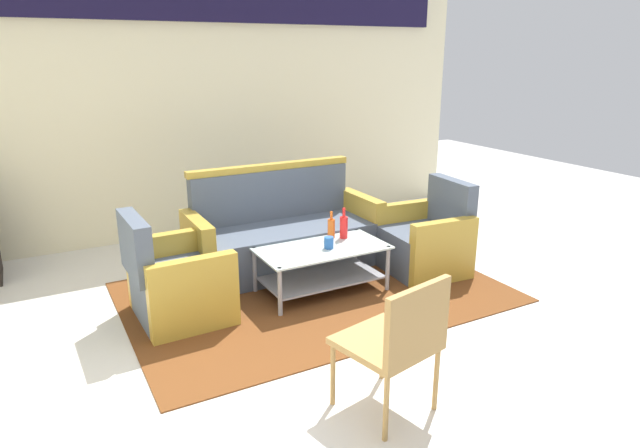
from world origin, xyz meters
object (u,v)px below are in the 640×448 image
at_px(couch, 283,236).
at_px(wicker_chair, 398,337).
at_px(armchair_left, 176,283).
at_px(bottle_red, 344,227).
at_px(bottle_orange, 331,228).
at_px(coffee_table, 321,262).
at_px(cup, 329,243).
at_px(armchair_right, 425,242).

bearing_deg(couch, wicker_chair, 80.67).
height_order(armchair_left, bottle_red, armchair_left).
bearing_deg(couch, bottle_orange, 116.22).
height_order(bottle_orange, wicker_chair, wicker_chair).
bearing_deg(coffee_table, wicker_chair, -104.71).
bearing_deg(bottle_red, bottle_orange, 148.57).
bearing_deg(cup, couch, 96.94).
distance_m(armchair_right, cup, 1.07).
distance_m(armchair_right, bottle_orange, 0.95).
distance_m(couch, bottle_red, 0.68).
height_order(couch, bottle_red, couch).
bearing_deg(couch, coffee_table, 94.36).
xyz_separation_m(armchair_right, bottle_red, (-0.80, 0.15, 0.23)).
xyz_separation_m(bottle_red, cup, (-0.25, -0.17, -0.06)).
height_order(couch, bottle_orange, couch).
relative_size(coffee_table, cup, 11.00).
bearing_deg(armchair_right, bottle_orange, 81.05).
bearing_deg(wicker_chair, coffee_table, 63.33).
bearing_deg(coffee_table, armchair_right, -2.04).
relative_size(armchair_right, wicker_chair, 1.01).
relative_size(couch, bottle_orange, 7.39).
relative_size(armchair_right, coffee_table, 0.77).
relative_size(couch, wicker_chair, 2.15).
bearing_deg(armchair_right, couch, 62.44).
bearing_deg(armchair_left, coffee_table, 82.96).
relative_size(bottle_red, bottle_orange, 1.14).
height_order(bottle_orange, cup, bottle_orange).
bearing_deg(wicker_chair, bottle_red, 55.96).
relative_size(armchair_left, coffee_table, 0.77).
relative_size(couch, armchair_right, 2.12).
bearing_deg(bottle_red, coffee_table, -158.63).
height_order(armchair_left, wicker_chair, armchair_left).
height_order(coffee_table, wicker_chair, wicker_chair).
height_order(armchair_left, bottle_orange, armchair_left).
bearing_deg(armchair_right, cup, 95.21).
xyz_separation_m(armchair_right, coffee_table, (-1.09, 0.04, -0.02)).
distance_m(bottle_orange, cup, 0.28).
bearing_deg(bottle_orange, couch, 116.03).
bearing_deg(armchair_right, coffee_table, 92.12).
height_order(armchair_right, bottle_orange, armchair_right).
bearing_deg(armchair_left, cup, 80.50).
distance_m(couch, armchair_right, 1.34).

